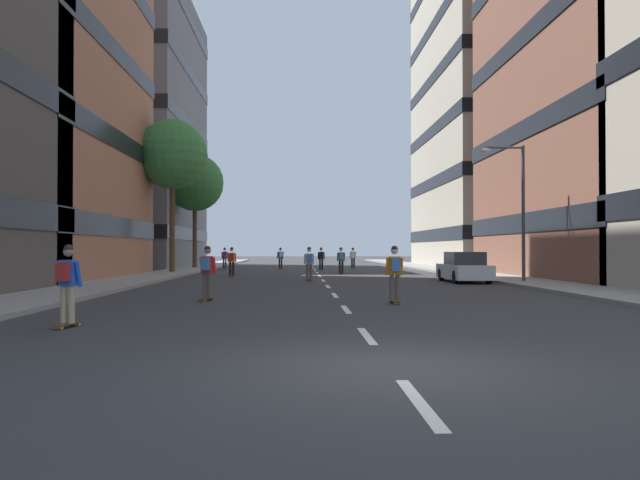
{
  "coord_description": "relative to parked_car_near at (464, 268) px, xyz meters",
  "views": [
    {
      "loc": [
        -1.33,
        -8.51,
        1.69
      ],
      "look_at": [
        0.0,
        27.47,
        2.21
      ],
      "focal_mm": 33.51,
      "sensor_mm": 36.0,
      "label": 1
    }
  ],
  "objects": [
    {
      "name": "skater_5",
      "position": [
        -3.75,
        20.22,
        0.29
      ],
      "size": [
        0.54,
        0.91,
        1.78
      ],
      "color": "brown",
      "rests_on": "ground_plane"
    },
    {
      "name": "skater_1",
      "position": [
        -6.61,
        15.55,
        0.29
      ],
      "size": [
        0.55,
        0.92,
        1.78
      ],
      "color": "brown",
      "rests_on": "ground_plane"
    },
    {
      "name": "sidewalk_right",
      "position": [
        2.75,
        13.25,
        -0.63
      ],
      "size": [
        3.1,
        84.35,
        0.14
      ],
      "primitive_type": "cube",
      "color": "gray",
      "rests_on": "ground_plane"
    },
    {
      "name": "skater_8",
      "position": [
        -13.29,
        -16.85,
        0.32
      ],
      "size": [
        0.57,
        0.92,
        1.78
      ],
      "color": "brown",
      "rests_on": "ground_plane"
    },
    {
      "name": "ground_plane",
      "position": [
        -7.04,
        9.42,
        -0.7
      ],
      "size": [
        184.04,
        184.04,
        0.0
      ],
      "primitive_type": "plane",
      "color": "#333335"
    },
    {
      "name": "skater_6",
      "position": [
        -5.39,
        -11.53,
        0.32
      ],
      "size": [
        0.54,
        0.9,
        1.78
      ],
      "color": "brown",
      "rests_on": "ground_plane"
    },
    {
      "name": "skater_9",
      "position": [
        -12.31,
        5.87,
        0.32
      ],
      "size": [
        0.53,
        0.9,
        1.78
      ],
      "color": "brown",
      "rests_on": "ground_plane"
    },
    {
      "name": "building_left_far",
      "position": [
        -26.57,
        26.03,
        11.89
      ],
      "size": [
        16.5,
        19.97,
        25.01
      ],
      "color": "slate",
      "rests_on": "ground_plane"
    },
    {
      "name": "skater_0",
      "position": [
        -9.81,
        19.5,
        0.32
      ],
      "size": [
        0.57,
        0.92,
        1.78
      ],
      "color": "brown",
      "rests_on": "ground_plane"
    },
    {
      "name": "sidewalk_left",
      "position": [
        -16.83,
        13.25,
        -0.63
      ],
      "size": [
        3.1,
        84.35,
        0.14
      ],
      "primitive_type": "cube",
      "color": "gray",
      "rests_on": "ground_plane"
    },
    {
      "name": "lane_markings",
      "position": [
        -7.04,
        11.75,
        -0.7
      ],
      "size": [
        0.16,
        72.2,
        0.01
      ],
      "color": "silver",
      "rests_on": "ground_plane"
    },
    {
      "name": "parked_car_near",
      "position": [
        0.0,
        0.0,
        0.0
      ],
      "size": [
        1.82,
        4.4,
        1.52
      ],
      "color": "silver",
      "rests_on": "ground_plane"
    },
    {
      "name": "skater_4",
      "position": [
        -11.3,
        -10.38,
        0.32
      ],
      "size": [
        0.57,
        0.92,
        1.78
      ],
      "color": "brown",
      "rests_on": "ground_plane"
    },
    {
      "name": "building_right_far",
      "position": [
        12.49,
        26.03,
        16.6
      ],
      "size": [
        16.5,
        21.05,
        34.41
      ],
      "color": "#BCB29E",
      "rests_on": "ground_plane"
    },
    {
      "name": "skater_2",
      "position": [
        -14.43,
        19.82,
        0.32
      ],
      "size": [
        0.53,
        0.9,
        1.78
      ],
      "color": "brown",
      "rests_on": "ground_plane"
    },
    {
      "name": "street_tree_mid",
      "position": [
        -16.83,
        19.46,
        6.37
      ],
      "size": [
        4.68,
        4.68,
        9.3
      ],
      "color": "#4C3823",
      "rests_on": "sidewalk_left"
    },
    {
      "name": "skater_7",
      "position": [
        -5.53,
        9.41,
        0.32
      ],
      "size": [
        0.55,
        0.91,
        1.78
      ],
      "color": "brown",
      "rests_on": "ground_plane"
    },
    {
      "name": "street_tree_near",
      "position": [
        -16.83,
        10.67,
        7.3
      ],
      "size": [
        4.72,
        4.72,
        10.26
      ],
      "color": "#4C3823",
      "rests_on": "sidewalk_left"
    },
    {
      "name": "streetlamp_right",
      "position": [
        2.07,
        -1.56,
        3.44
      ],
      "size": [
        2.13,
        0.3,
        6.5
      ],
      "color": "#3F3F44",
      "rests_on": "sidewalk_right"
    },
    {
      "name": "skater_3",
      "position": [
        -7.78,
        1.21,
        0.32
      ],
      "size": [
        0.56,
        0.92,
        1.78
      ],
      "color": "brown",
      "rests_on": "ground_plane"
    }
  ]
}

